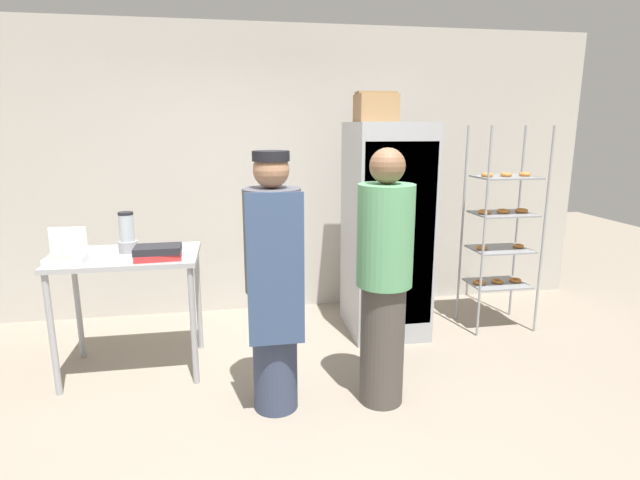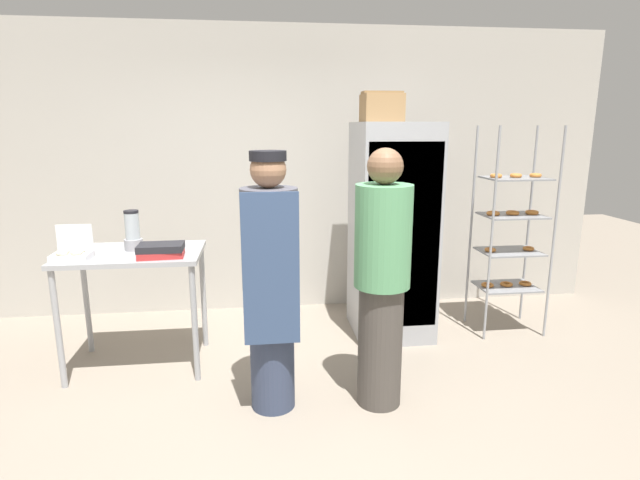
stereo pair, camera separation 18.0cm
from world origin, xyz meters
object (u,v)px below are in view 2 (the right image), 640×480
at_px(refrigerator, 392,231).
at_px(blender_pitcher, 133,232).
at_px(donut_box, 72,253).
at_px(person_baker, 271,280).
at_px(binder_stack, 161,250).
at_px(cardboard_storage_box, 382,107).
at_px(person_customer, 382,279).
at_px(baking_rack, 511,232).

bearing_deg(refrigerator, blender_pitcher, -170.38).
height_order(donut_box, person_baker, person_baker).
bearing_deg(donut_box, person_baker, -21.13).
relative_size(binder_stack, cardboard_storage_box, 1.01).
height_order(donut_box, person_customer, person_customer).
bearing_deg(blender_pitcher, baking_rack, 4.99).
bearing_deg(person_customer, refrigerator, 72.04).
relative_size(refrigerator, person_customer, 1.09).
bearing_deg(person_baker, person_customer, -3.15).
height_order(baking_rack, person_baker, baking_rack).
bearing_deg(person_customer, binder_stack, 158.53).
xyz_separation_m(donut_box, person_customer, (2.09, -0.57, -0.09)).
distance_m(binder_stack, cardboard_storage_box, 2.10).
bearing_deg(donut_box, blender_pitcher, 34.94).
height_order(baking_rack, blender_pitcher, baking_rack).
bearing_deg(person_customer, baking_rack, 37.22).
bearing_deg(donut_box, baking_rack, 8.51).
bearing_deg(baking_rack, binder_stack, -169.99).
xyz_separation_m(baking_rack, donut_box, (-3.54, -0.53, 0.05)).
bearing_deg(person_baker, refrigerator, 46.16).
distance_m(blender_pitcher, binder_stack, 0.35).
xyz_separation_m(refrigerator, baking_rack, (1.07, -0.08, -0.02)).
bearing_deg(refrigerator, baking_rack, -4.32).
distance_m(baking_rack, person_customer, 1.82).
height_order(refrigerator, donut_box, refrigerator).
bearing_deg(cardboard_storage_box, person_customer, -102.37).
relative_size(baking_rack, donut_box, 7.34).
xyz_separation_m(person_baker, person_customer, (0.71, -0.04, -0.01)).
bearing_deg(donut_box, refrigerator, 13.86).
bearing_deg(blender_pitcher, cardboard_storage_box, 9.92).
bearing_deg(donut_box, cardboard_storage_box, 14.32).
distance_m(refrigerator, cardboard_storage_box, 1.06).
bearing_deg(person_baker, baking_rack, 26.14).
distance_m(binder_stack, person_baker, 0.95).
distance_m(blender_pitcher, cardboard_storage_box, 2.22).
relative_size(donut_box, person_customer, 0.15).
distance_m(refrigerator, blender_pitcher, 2.15).
height_order(blender_pitcher, cardboard_storage_box, cardboard_storage_box).
distance_m(donut_box, blender_pitcher, 0.45).
relative_size(refrigerator, blender_pitcher, 6.16).
bearing_deg(binder_stack, baking_rack, 10.01).
xyz_separation_m(blender_pitcher, person_customer, (1.73, -0.82, -0.18)).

